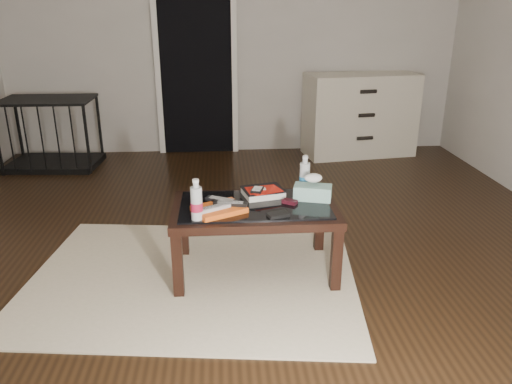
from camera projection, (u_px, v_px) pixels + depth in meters
ground at (244, 245)px, 3.54m from camera, size 5.00×5.00×0.00m
room_shell at (242, 1)px, 2.97m from camera, size 5.00×5.00×5.00m
doorway at (196, 61)px, 5.46m from camera, size 0.90×0.08×2.07m
coffee_table at (255, 214)px, 3.06m from camera, size 1.00×0.60×0.46m
rug at (193, 277)px, 3.11m from camera, size 2.16×1.72×0.01m
dresser at (360, 115)px, 5.56m from camera, size 1.26×0.66×0.90m
pet_crate at (53, 145)px, 5.20m from camera, size 0.94×0.66×0.71m
magazines at (219, 209)px, 2.92m from camera, size 0.34×0.31×0.03m
remote_silver at (214, 208)px, 2.87m from camera, size 0.20×0.14×0.02m
remote_black_front at (230, 203)px, 2.94m from camera, size 0.21×0.09×0.02m
remote_black_back at (222, 200)px, 2.99m from camera, size 0.20×0.14×0.02m
textbook at (263, 192)px, 3.16m from camera, size 0.29×0.25×0.05m
dvd_mailers at (262, 189)px, 3.14m from camera, size 0.21×0.17×0.01m
ipod at (257, 189)px, 3.10m from camera, size 0.09×0.12×0.02m
flip_phone at (290, 202)px, 3.04m from camera, size 0.10×0.09×0.02m
wallet at (278, 214)px, 2.86m from camera, size 0.14×0.10×0.02m
water_bottle_left at (196, 199)px, 2.78m from camera, size 0.08×0.08×0.24m
water_bottle_right at (305, 174)px, 3.21m from camera, size 0.07×0.07×0.24m
tissue_box at (313, 192)px, 3.10m from camera, size 0.25×0.18×0.09m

